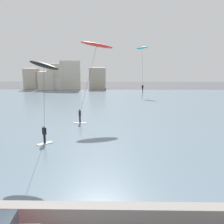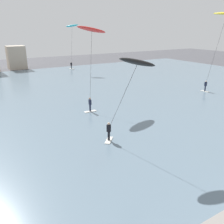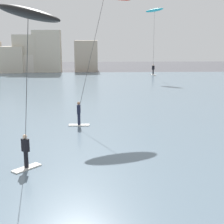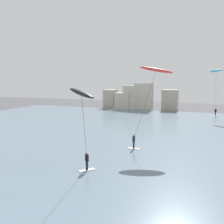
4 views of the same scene
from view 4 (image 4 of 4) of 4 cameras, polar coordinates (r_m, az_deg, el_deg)
The scene contains 5 objects.
water_bay at distance 33.86m, azimuth 11.91°, elevation -5.51°, with size 84.00×52.00×0.10m, color slate.
far_shore_buildings at distance 62.37m, azimuth 6.15°, elevation 3.21°, with size 19.80×5.78×6.98m.
kitesurfer_black at distance 17.03m, azimuth -7.28°, elevation 1.91°, with size 2.91×3.99×7.31m.
kitesurfer_red at distance 27.57m, azimuth 10.43°, elevation 9.00°, with size 4.53×3.79×9.44m.
kitesurfer_cyan at distance 51.82m, azimuth 24.15°, elevation 7.90°, with size 2.71×4.77×9.91m.
Camera 4 is at (5.04, -2.66, 7.81)m, focal length 37.28 mm.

